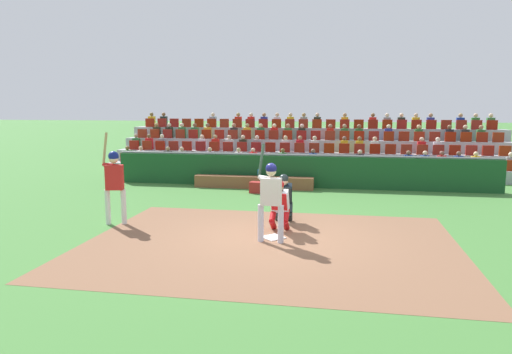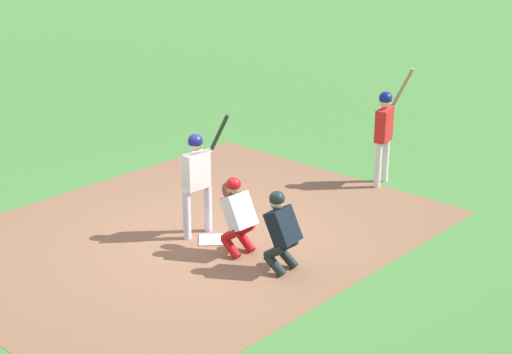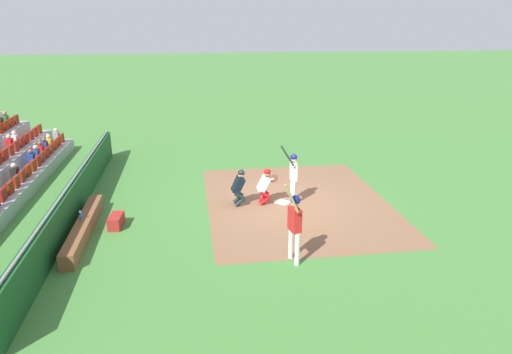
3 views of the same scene
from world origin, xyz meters
TOP-DOWN VIEW (x-y plane):
  - ground_plane at (0.00, 0.00)m, footprint 160.00×160.00m
  - infield_dirt_patch at (0.00, 0.50)m, footprint 8.09×6.27m
  - home_plate_marker at (0.00, 0.00)m, footprint 0.62×0.62m
  - batter_at_plate at (0.02, 0.34)m, footprint 0.60×0.65m
  - catcher_crouching at (-0.05, -0.62)m, footprint 0.47×0.71m
  - home_plate_umpire at (-0.05, -1.52)m, footprint 0.49×0.50m
  - dugout_wall at (0.00, -6.90)m, footprint 14.02×0.24m
  - dugout_bench at (1.64, -6.35)m, footprint 4.36×0.40m
  - water_bottle_on_bench at (1.47, -6.43)m, footprint 0.07×0.07m
  - equipment_duffel_bag at (1.21, -5.47)m, footprint 0.81×0.44m
  - on_deck_batter at (4.12, -0.55)m, footprint 0.65×0.53m

SIDE VIEW (x-z plane):
  - ground_plane at x=0.00m, z-range 0.00..0.00m
  - infield_dirt_patch at x=0.00m, z-range 0.00..0.01m
  - home_plate_marker at x=0.00m, z-range 0.01..0.02m
  - equipment_duffel_bag at x=1.21m, z-range 0.00..0.38m
  - dugout_bench at x=1.64m, z-range 0.00..0.44m
  - water_bottle_on_bench at x=1.47m, z-range 0.44..0.69m
  - dugout_wall at x=0.00m, z-range -0.03..1.20m
  - home_plate_umpire at x=-0.05m, z-range 0.06..1.34m
  - catcher_crouching at x=-0.05m, z-range 0.07..1.35m
  - batter_at_plate at x=0.02m, z-range 0.02..2.16m
  - on_deck_batter at x=4.12m, z-range 0.02..2.32m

